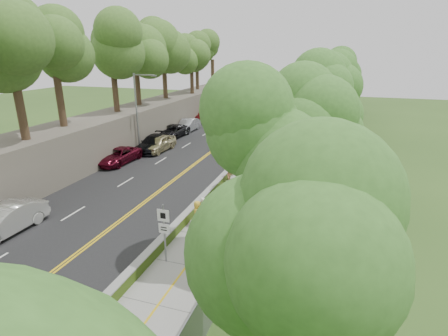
{
  "coord_description": "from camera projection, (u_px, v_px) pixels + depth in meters",
  "views": [
    {
      "loc": [
        8.53,
        -16.47,
        10.13
      ],
      "look_at": [
        0.5,
        8.0,
        1.4
      ],
      "focal_mm": 28.0,
      "sensor_mm": 36.0,
      "label": 1
    }
  ],
  "objects": [
    {
      "name": "car_2",
      "position": [
        118.0,
        156.0,
        32.59
      ],
      "size": [
        2.57,
        5.19,
        1.41
      ],
      "primitive_type": "imported",
      "rotation": [
        0.0,
        0.0,
        -0.05
      ],
      "color": "#580B1D",
      "rests_on": "road"
    },
    {
      "name": "car_8",
      "position": [
        216.0,
        109.0,
        57.44
      ],
      "size": [
        2.32,
        5.05,
        1.68
      ],
      "primitive_type": "imported",
      "rotation": [
        0.0,
        0.0,
        0.07
      ],
      "color": "white",
      "rests_on": "road"
    },
    {
      "name": "person_far",
      "position": [
        280.0,
        140.0,
        37.85
      ],
      "size": [
        1.07,
        0.78,
        1.68
      ],
      "primitive_type": "imported",
      "rotation": [
        0.0,
        0.0,
        3.56
      ],
      "color": "black",
      "rests_on": "sidewalk"
    },
    {
      "name": "car_5",
      "position": [
        188.0,
        125.0,
        45.32
      ],
      "size": [
        1.75,
        4.93,
        1.62
      ],
      "primitive_type": "imported",
      "rotation": [
        0.0,
        0.0,
        -0.01
      ],
      "color": "#A7A9AF",
      "rests_on": "road"
    },
    {
      "name": "car_1",
      "position": [
        4.0,
        221.0,
        19.95
      ],
      "size": [
        1.79,
        5.04,
        1.66
      ],
      "primitive_type": "imported",
      "rotation": [
        0.0,
        0.0,
        -0.01
      ],
      "color": "silver",
      "rests_on": "road"
    },
    {
      "name": "car_3",
      "position": [
        154.0,
        143.0,
        36.68
      ],
      "size": [
        2.54,
        5.61,
        1.6
      ],
      "primitive_type": "imported",
      "rotation": [
        0.0,
        0.0,
        0.06
      ],
      "color": "black",
      "rests_on": "road"
    },
    {
      "name": "signpost",
      "position": [
        164.0,
        227.0,
        16.93
      ],
      "size": [
        0.62,
        0.09,
        3.1
      ],
      "color": "gray",
      "rests_on": "sidewalk"
    },
    {
      "name": "painter_0",
      "position": [
        197.0,
        213.0,
        20.88
      ],
      "size": [
        0.79,
        0.92,
        1.6
      ],
      "primitive_type": "imported",
      "rotation": [
        0.0,
        0.0,
        2.0
      ],
      "color": "yellow",
      "rests_on": "sidewalk"
    },
    {
      "name": "road",
      "position": [
        191.0,
        154.0,
        35.67
      ],
      "size": [
        11.2,
        66.0,
        0.04
      ],
      "primitive_type": "cube",
      "color": "black",
      "rests_on": "ground"
    },
    {
      "name": "chainlink_fence",
      "position": [
        290.0,
        154.0,
        32.39
      ],
      "size": [
        0.04,
        66.0,
        2.0
      ],
      "primitive_type": "cube",
      "color": "slate",
      "rests_on": "ground"
    },
    {
      "name": "car_6",
      "position": [
        173.0,
        131.0,
        42.27
      ],
      "size": [
        2.68,
        5.42,
        1.48
      ],
      "primitive_type": "imported",
      "rotation": [
        0.0,
        0.0,
        -0.04
      ],
      "color": "black",
      "rests_on": "road"
    },
    {
      "name": "painter_1",
      "position": [
        204.0,
        210.0,
        21.22
      ],
      "size": [
        0.49,
        0.66,
        1.66
      ],
      "primitive_type": "imported",
      "rotation": [
        0.0,
        0.0,
        1.42
      ],
      "color": "silver",
      "rests_on": "sidewalk"
    },
    {
      "name": "trees_fenceside",
      "position": [
        322.0,
        89.0,
        29.77
      ],
      "size": [
        7.0,
        66.0,
        14.0
      ],
      "primitive_type": null,
      "color": "#498731",
      "rests_on": "ground"
    },
    {
      "name": "car_4",
      "position": [
        159.0,
        143.0,
        36.49
      ],
      "size": [
        2.23,
        4.95,
        1.65
      ],
      "primitive_type": "imported",
      "rotation": [
        0.0,
        0.0,
        -0.06
      ],
      "color": "tan",
      "rests_on": "road"
    },
    {
      "name": "painter_2",
      "position": [
        240.0,
        169.0,
        28.25
      ],
      "size": [
        1.0,
        1.1,
        1.85
      ],
      "primitive_type": "imported",
      "rotation": [
        0.0,
        0.0,
        1.16
      ],
      "color": "black",
      "rests_on": "sidewalk"
    },
    {
      "name": "streetlight",
      "position": [
        138.0,
        108.0,
        34.79
      ],
      "size": [
        2.52,
        0.22,
        8.0
      ],
      "color": "gray",
      "rests_on": "ground"
    },
    {
      "name": "construction_barrel",
      "position": [
        295.0,
        142.0,
        38.6
      ],
      "size": [
        0.56,
        0.56,
        0.92
      ],
      "primitive_type": "cylinder",
      "color": "orange",
      "rests_on": "sidewalk"
    },
    {
      "name": "rock_embankment",
      "position": [
        121.0,
        130.0,
        37.43
      ],
      "size": [
        5.0,
        66.0,
        4.0
      ],
      "primitive_type": "cube",
      "color": "#595147",
      "rests_on": "ground"
    },
    {
      "name": "car_7",
      "position": [
        203.0,
        115.0,
        52.15
      ],
      "size": [
        2.84,
        5.96,
        1.68
      ],
      "primitive_type": "imported",
      "rotation": [
        0.0,
        0.0,
        0.09
      ],
      "color": "maroon",
      "rests_on": "road"
    },
    {
      "name": "painter_3",
      "position": [
        230.0,
        174.0,
        27.5
      ],
      "size": [
        0.59,
        1.01,
        1.55
      ],
      "primitive_type": "imported",
      "rotation": [
        0.0,
        0.0,
        1.56
      ],
      "color": "#95603C",
      "rests_on": "sidewalk"
    },
    {
      "name": "sidewalk",
      "position": [
        267.0,
        161.0,
        33.32
      ],
      "size": [
        4.2,
        66.0,
        0.05
      ],
      "primitive_type": "cube",
      "color": "gray",
      "rests_on": "ground"
    },
    {
      "name": "jersey_barrier",
      "position": [
        244.0,
        157.0,
        33.92
      ],
      "size": [
        0.42,
        66.0,
        0.6
      ],
      "primitive_type": "cube",
      "color": "#86D41D",
      "rests_on": "ground"
    },
    {
      "name": "concrete_block",
      "position": [
        248.0,
        212.0,
        22.06
      ],
      "size": [
        1.11,
        0.84,
        0.73
      ],
      "primitive_type": "cube",
      "rotation": [
        0.0,
        0.0,
        -0.02
      ],
      "color": "gray",
      "rests_on": "sidewalk"
    },
    {
      "name": "ground",
      "position": [
        174.0,
        231.0,
        20.59
      ],
      "size": [
        140.0,
        140.0,
        0.0
      ],
      "primitive_type": "plane",
      "color": "#33511E",
      "rests_on": "ground"
    },
    {
      "name": "trees_embankment",
      "position": [
        117.0,
        46.0,
        34.56
      ],
      "size": [
        6.4,
        66.0,
        13.0
      ],
      "primitive_type": null,
      "color": "#4D7B2D",
      "rests_on": "rock_embankment"
    }
  ]
}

